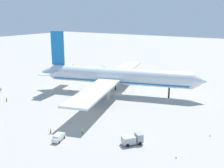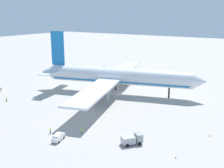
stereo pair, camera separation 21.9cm
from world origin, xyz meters
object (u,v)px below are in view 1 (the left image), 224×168
Objects in this scene: traffic_cone_2 at (176,157)px; traffic_cone_3 at (210,135)px; traffic_cone_1 at (196,80)px; airliner at (116,76)px; baggage_cart_0 at (104,67)px; ground_worker_2 at (7,99)px; service_van at (58,137)px; service_truck_0 at (133,139)px; ground_worker_4 at (82,131)px; ground_worker_3 at (51,131)px.

traffic_cone_2 and traffic_cone_3 have the same top height.
airliner is at bearing -116.89° from traffic_cone_1.
baggage_cart_0 is 77.88m from ground_worker_2.
service_van is at bearing -164.92° from traffic_cone_2.
airliner is 45.41× the size of ground_worker_2.
service_truck_0 is (28.38, -37.33, -6.16)m from airliner.
baggage_cart_0 is at bearing 177.17° from traffic_cone_1.
ground_worker_2 is (-30.12, -32.02, -6.67)m from airliner.
baggage_cart_0 is at bearing 120.82° from ground_worker_4.
traffic_cone_1 is (-6.79, 79.93, -1.13)m from service_truck_0.
ground_worker_4 is 3.10× the size of traffic_cone_1.
service_truck_0 is 10.49× the size of traffic_cone_3.
airliner is 49.85m from traffic_cone_3.
traffic_cone_1 is at bearing 79.55° from ground_worker_3.
traffic_cone_1 is at bearing 109.52° from traffic_cone_3.
traffic_cone_1 is at bearing 103.25° from traffic_cone_2.
baggage_cart_0 is at bearing 95.35° from ground_worker_2.
traffic_cone_3 is at bearing -70.48° from traffic_cone_1.
ground_worker_2 is at bearing -124.72° from traffic_cone_1.
ground_worker_4 is 3.10× the size of traffic_cone_3.
baggage_cart_0 is 5.38× the size of traffic_cone_1.
service_van is at bearing -143.67° from traffic_cone_3.
airliner reaches higher than baggage_cart_0.
airliner is at bearing 136.72° from traffic_cone_2.
service_truck_0 is 105.78m from baggage_cart_0.
baggage_cart_0 is 1.68× the size of ground_worker_2.
ground_worker_4 is at bearing 30.31° from ground_worker_3.
service_truck_0 is at bearing 16.65° from ground_worker_3.
traffic_cone_2 is (35.04, 5.89, -0.55)m from ground_worker_3.
baggage_cart_0 is at bearing 140.62° from traffic_cone_3.
traffic_cone_3 is (15.97, 15.76, -1.13)m from service_truck_0.
service_truck_0 reaches higher than ground_worker_3.
traffic_cone_1 is (16.00, 86.75, -0.55)m from ground_worker_3.
service_truck_0 reaches higher than ground_worker_4.
service_van is (10.68, -46.33, -6.53)m from airliner.
baggage_cart_0 is (-65.76, 82.85, -1.14)m from service_truck_0.
ground_worker_3 reaches higher than traffic_cone_3.
airliner is at bearing 154.06° from traffic_cone_3.
ground_worker_4 is at bearing -95.70° from traffic_cone_1.
service_truck_0 is 3.28× the size of ground_worker_2.
service_van is at bearing -62.38° from baggage_cart_0.
service_van is at bearing -97.00° from traffic_cone_1.
ground_worker_2 is (-58.50, 5.31, -0.51)m from service_truck_0.
ground_worker_2 is 75.20m from traffic_cone_3.
traffic_cone_1 is (21.60, 42.59, -7.29)m from airliner.
ground_worker_2 is (-40.80, 14.30, -0.14)m from service_van.
ground_worker_3 is at bearing -64.40° from baggage_cart_0.
baggage_cart_0 is 99.43m from ground_worker_3.
ground_worker_2 is at bearing 170.13° from ground_worker_4.
traffic_cone_3 is (74.47, 10.46, -0.62)m from ground_worker_2.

